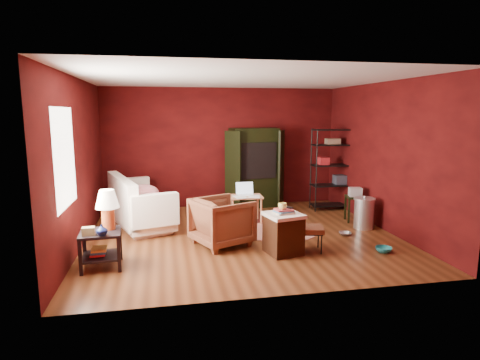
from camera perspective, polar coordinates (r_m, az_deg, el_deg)
The scene contains 18 objects.
room at distance 7.10m, azimuth 0.01°, elevation 2.92°, with size 5.54×5.04×2.84m.
sofa at distance 8.24m, azimuth -14.21°, elevation -3.74°, with size 1.90×0.55×0.74m, color white.
armchair at distance 6.81m, azimuth -2.57°, elevation -5.59°, with size 0.86×0.81×0.89m, color black.
pet_bowl_steel at distance 7.64m, azimuth 14.74°, elevation -6.78°, with size 0.23×0.06×0.23m, color #ACB0B3.
pet_bowl_turquoise at distance 6.93m, azimuth 19.79°, elevation -8.60°, with size 0.26×0.08×0.26m, color teal.
vase at distance 5.91m, azimuth -19.05°, elevation -6.75°, with size 0.16×0.16×0.16m, color #0C143F.
mug at distance 6.31m, azimuth 6.06°, elevation -3.60°, with size 0.13×0.10×0.13m, color #F4F277.
side_table at distance 6.15m, azimuth -18.76°, elevation -5.56°, with size 0.60×0.60×1.12m.
sofa_cushions at distance 8.18m, azimuth -14.31°, elevation -3.30°, with size 1.44×2.33×0.91m.
hamper at distance 6.46m, azimuth 6.19°, elevation -7.45°, with size 0.64×0.64×0.75m.
footstool at distance 6.63m, azimuth 9.98°, elevation -7.00°, with size 0.47×0.47×0.41m.
rug_round at distance 7.78m, azimuth 5.41°, elevation -7.04°, with size 1.65×1.65×0.01m.
rug_oriental at distance 8.49m, azimuth 0.72°, elevation -5.52°, with size 1.44×1.20×0.01m.
laptop_desk at distance 8.12m, azimuth 0.80°, elevation -2.66°, with size 0.68×0.54×0.82m.
tv_armoire at distance 9.50m, azimuth 2.02°, elevation 1.99°, with size 1.47×0.87×1.87m.
wire_shelving at distance 9.45m, azimuth 12.99°, elevation 1.99°, with size 0.92×0.42×1.86m.
small_stand at distance 8.56m, azimuth 16.04°, elevation -2.23°, with size 0.42×0.42×0.71m.
trash_can at distance 8.15m, azimuth 17.22°, elevation -4.50°, with size 0.52×0.52×0.65m.
Camera 1 is at (-1.37, -6.94, 2.22)m, focal length 30.00 mm.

